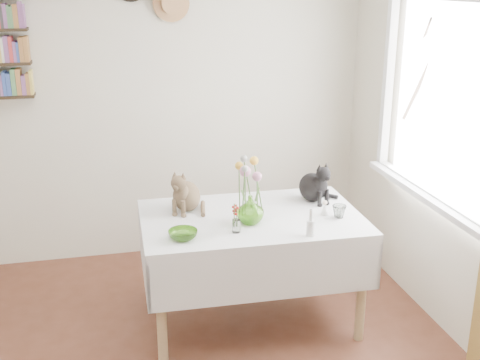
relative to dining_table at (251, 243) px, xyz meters
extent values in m
cube|color=silver|center=(-0.78, 1.29, 0.68)|extent=(4.04, 0.04, 2.54)
cube|color=white|center=(1.19, -0.18, 0.93)|extent=(0.01, 1.40, 1.20)
cube|color=white|center=(1.19, -0.18, 0.30)|extent=(0.06, 1.52, 0.06)
cube|color=white|center=(1.19, 0.55, 0.93)|extent=(0.06, 0.06, 1.20)
cube|color=white|center=(1.16, -0.18, 0.30)|extent=(0.12, 1.50, 0.04)
cube|color=white|center=(0.00, 0.00, 0.16)|extent=(1.44, 0.95, 0.06)
cylinder|color=tan|center=(-0.64, -0.36, -0.22)|extent=(0.06, 0.06, 0.70)
cylinder|color=tan|center=(0.62, -0.39, -0.22)|extent=(0.06, 0.06, 0.70)
cylinder|color=tan|center=(-0.62, 0.39, -0.22)|extent=(0.06, 0.06, 0.70)
cylinder|color=tan|center=(0.64, 0.36, -0.22)|extent=(0.06, 0.06, 0.70)
imported|color=#86C845|center=(-0.04, -0.11, 0.28)|extent=(0.21, 0.21, 0.18)
imported|color=#86C845|center=(-0.48, -0.26, 0.22)|extent=(0.22, 0.22, 0.05)
imported|color=white|center=(0.54, -0.15, 0.23)|extent=(0.09, 0.09, 0.08)
cylinder|color=white|center=(0.27, -0.38, 0.24)|extent=(0.05, 0.05, 0.10)
cylinder|color=white|center=(0.27, -0.38, 0.32)|extent=(0.02, 0.02, 0.08)
cylinder|color=white|center=(-0.15, -0.23, 0.23)|extent=(0.05, 0.05, 0.08)
cone|color=white|center=(0.47, -0.08, 0.22)|extent=(0.05, 0.05, 0.07)
sphere|color=beige|center=(0.47, -0.08, 0.27)|extent=(0.03, 0.03, 0.03)
cylinder|color=#4C7233|center=(-0.07, -0.10, 0.39)|extent=(0.01, 0.01, 0.30)
sphere|color=#CC80A2|center=(-0.07, -0.10, 0.54)|extent=(0.07, 0.07, 0.07)
cylinder|color=#4C7233|center=(0.00, -0.13, 0.37)|extent=(0.01, 0.01, 0.26)
sphere|color=#CC80A2|center=(0.00, -0.13, 0.50)|extent=(0.06, 0.06, 0.06)
cylinder|color=#4C7233|center=(0.02, -0.08, 0.41)|extent=(0.01, 0.01, 0.34)
sphere|color=gold|center=(0.02, -0.08, 0.58)|extent=(0.06, 0.06, 0.06)
cylinder|color=#4C7233|center=(-0.10, -0.07, 0.39)|extent=(0.01, 0.01, 0.31)
sphere|color=gold|center=(-0.10, -0.07, 0.55)|extent=(0.05, 0.05, 0.05)
cylinder|color=#4C7233|center=(-0.04, -0.06, 0.42)|extent=(0.01, 0.01, 0.37)
sphere|color=#999E93|center=(-0.04, -0.06, 0.61)|extent=(0.04, 0.04, 0.04)
cylinder|color=#4C7233|center=(-0.09, -0.14, 0.40)|extent=(0.01, 0.01, 0.33)
sphere|color=#999E93|center=(-0.09, -0.14, 0.57)|extent=(0.04, 0.04, 0.04)
cylinder|color=#B17D4E|center=(-0.33, 1.23, 1.48)|extent=(0.28, 0.02, 0.28)
cylinder|color=#B17D4E|center=(-0.33, 1.19, 1.48)|extent=(0.16, 0.08, 0.16)
camera|label=1|loc=(-0.89, -3.51, 1.64)|focal=45.00mm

